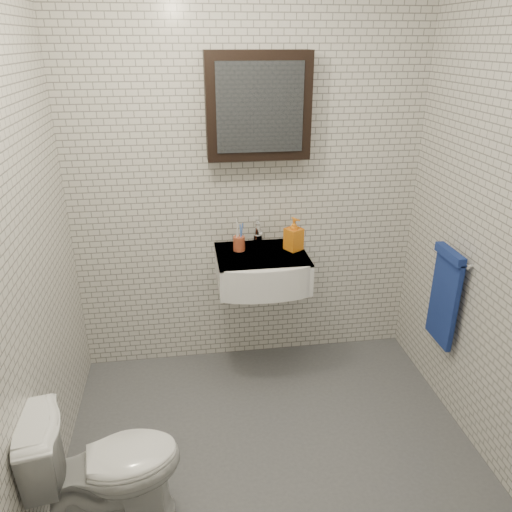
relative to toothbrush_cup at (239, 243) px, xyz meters
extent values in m
cube|color=#505358|center=(0.08, -0.85, -0.89)|extent=(2.20, 2.00, 0.01)
cube|color=silver|center=(0.08, 0.15, 0.35)|extent=(2.20, 0.02, 2.50)
cube|color=silver|center=(0.08, -1.85, 0.35)|extent=(2.20, 0.02, 2.50)
cube|color=silver|center=(-1.02, -0.85, 0.35)|extent=(0.02, 2.00, 2.50)
cube|color=silver|center=(1.18, -0.85, 0.35)|extent=(0.02, 2.00, 2.50)
cube|color=white|center=(0.13, -0.07, -0.15)|extent=(0.55, 0.45, 0.20)
cylinder|color=silver|center=(0.13, -0.05, -0.06)|extent=(0.31, 0.31, 0.02)
cylinder|color=silver|center=(0.13, -0.05, -0.05)|extent=(0.04, 0.04, 0.01)
cube|color=white|center=(0.13, -0.07, -0.05)|extent=(0.55, 0.45, 0.01)
cylinder|color=silver|center=(0.13, 0.09, -0.02)|extent=(0.06, 0.06, 0.06)
cylinder|color=silver|center=(0.13, 0.09, 0.04)|extent=(0.03, 0.03, 0.08)
cylinder|color=silver|center=(0.13, 0.03, 0.07)|extent=(0.02, 0.12, 0.02)
cube|color=silver|center=(0.13, 0.12, 0.10)|extent=(0.02, 0.09, 0.01)
cube|color=black|center=(0.13, 0.08, 0.80)|extent=(0.60, 0.14, 0.60)
cube|color=#3F444C|center=(0.13, 0.01, 0.80)|extent=(0.49, 0.01, 0.49)
cylinder|color=silver|center=(1.14, -0.50, 0.05)|extent=(0.02, 0.30, 0.02)
cylinder|color=silver|center=(1.16, -0.37, 0.05)|extent=(0.04, 0.02, 0.02)
cylinder|color=silver|center=(1.16, -0.63, 0.05)|extent=(0.04, 0.02, 0.02)
cube|color=navy|center=(1.12, -0.50, -0.22)|extent=(0.03, 0.26, 0.54)
cube|color=navy|center=(1.11, -0.50, 0.07)|extent=(0.05, 0.26, 0.05)
cylinder|color=#A14428|center=(0.00, 0.00, 0.00)|extent=(0.09, 0.09, 0.09)
cylinder|color=white|center=(-0.01, -0.01, 0.05)|extent=(0.02, 0.03, 0.17)
cylinder|color=#4577DF|center=(0.01, -0.01, 0.04)|extent=(0.01, 0.02, 0.15)
cylinder|color=white|center=(0.00, 0.01, 0.06)|extent=(0.02, 0.03, 0.18)
cylinder|color=#4577DF|center=(0.02, 0.01, 0.05)|extent=(0.02, 0.04, 0.16)
imported|color=orange|center=(0.34, -0.03, 0.05)|extent=(0.13, 0.13, 0.21)
imported|color=white|center=(-0.72, -1.11, -0.57)|extent=(0.69, 0.46, 0.65)
camera|label=1|loc=(-0.31, -2.83, 1.15)|focal=35.00mm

